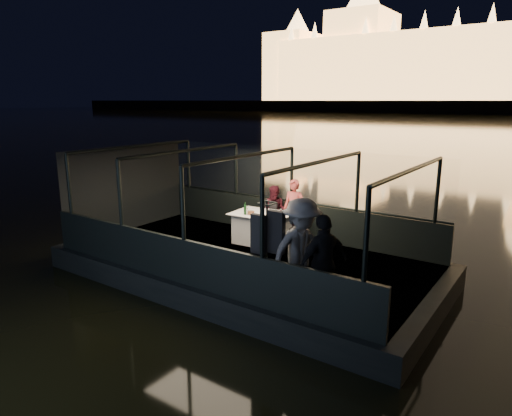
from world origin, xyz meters
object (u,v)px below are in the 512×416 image
Objects in this scene: dining_table_central at (262,228)px; person_woman_coral at (294,211)px; chair_port_right at (295,226)px; coat_stand at (267,251)px; passenger_dark at (323,262)px; wine_bottle at (245,208)px; passenger_stripe at (301,256)px; person_man_maroon at (275,208)px; chair_port_left at (267,221)px.

person_woman_coral reaches higher than dining_table_central.
coat_stand reaches higher than chair_port_right.
wine_bottle is at bearing -99.08° from passenger_dark.
chair_port_right is 3.44m from passenger_stripe.
passenger_stripe is (0.55, 0.24, -0.05)m from coat_stand.
coat_stand is at bearing -73.95° from person_woman_coral.
person_woman_coral is at bearing -117.79° from passenger_dark.
person_man_maroon is at bearing 173.15° from person_woman_coral.
dining_table_central is 0.77× the size of passenger_stripe.
person_man_maroon is at bearing 84.00° from chair_port_left.
passenger_stripe is 0.46m from passenger_dark.
coat_stand reaches higher than dining_table_central.
passenger_stripe reaches higher than person_man_maroon.
coat_stand is at bearing -54.26° from dining_table_central.
chair_port_left reaches higher than dining_table_central.
chair_port_left is (-0.16, 0.45, 0.06)m from dining_table_central.
person_man_maroon is 0.71× the size of passenger_stripe.
person_woman_coral is 0.93× the size of passenger_dark.
coat_stand reaches higher than person_man_maroon.
chair_port_right is 1.32m from wine_bottle.
person_woman_coral is (0.49, 0.72, 0.36)m from dining_table_central.
chair_port_left is 0.49× the size of passenger_stripe.
chair_port_left is 0.60× the size of person_woman_coral.
dining_table_central is at bearing 125.74° from coat_stand.
passenger_dark reaches higher than person_woman_coral.
passenger_stripe reaches higher than passenger_dark.
dining_table_central is at bearing -134.77° from chair_port_right.
passenger_stripe is (2.54, -3.15, 0.10)m from person_man_maroon.
coat_stand is 1.17× the size of person_woman_coral.
passenger_stripe is at bearing -35.42° from chair_port_left.
passenger_dark is at bearing 11.14° from coat_stand.
passenger_stripe is (2.48, -2.43, 0.47)m from dining_table_central.
person_woman_coral is at bearing 34.83° from chair_port_left.
coat_stand is (1.25, -3.15, 0.45)m from chair_port_right.
chair_port_left reaches higher than chair_port_right.
chair_port_left is at bearing -108.62° from passenger_dark.
chair_port_left is 0.76m from person_woman_coral.
passenger_stripe is (1.98, -3.15, 0.10)m from person_woman_coral.
person_man_maroon is at bearing 171.76° from chair_port_right.
person_man_maroon reaches higher than dining_table_central.
person_man_maroon reaches higher than chair_port_right.
coat_stand is 3.22m from wine_bottle.
chair_port_right is at bearing 111.69° from coat_stand.
chair_port_left is 3.12× the size of wine_bottle.
dining_table_central is 1.08× the size of person_man_maroon.
dining_table_central is 1.56× the size of chair_port_left.
person_woman_coral is 5.22× the size of wine_bottle.
chair_port_left is at bearing 123.66° from coat_stand.
wine_bottle is at bearing -129.81° from chair_port_right.
person_man_maroon is (-1.99, 3.40, -0.15)m from coat_stand.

